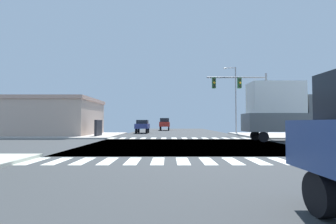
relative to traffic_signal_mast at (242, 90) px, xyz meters
name	(u,v)px	position (x,y,z in m)	size (l,w,h in m)	color
ground	(186,145)	(-5.89, -6.87, -4.65)	(90.00, 90.00, 0.05)	#343739
sidewalk_corner_ne	(290,135)	(7.11, 5.13, -4.56)	(12.00, 12.00, 0.14)	#B2ADA3
sidewalk_corner_nw	(66,135)	(-18.89, 5.13, -4.56)	(12.00, 12.00, 0.14)	#B3AAA2
crosswalk_near	(194,161)	(-6.14, -14.17, -4.62)	(13.50, 2.00, 0.01)	white
crosswalk_far	(178,138)	(-6.14, 0.43, -4.62)	(13.50, 2.00, 0.01)	white
traffic_signal_mast	(242,90)	(0.00, 0.00, 0.00)	(5.84, 0.55, 6.29)	gray
street_lamp	(233,94)	(1.76, 10.02, 0.72)	(1.78, 0.32, 9.08)	gray
bank_building	(29,117)	(-23.66, 6.01, -2.43)	(16.98, 9.48, 4.38)	#BEA292
sedan_farside_2	(141,125)	(-10.89, 12.08, -3.51)	(1.80, 4.30, 1.88)	black
suv_crossing_1	(163,123)	(-7.89, 24.69, -3.23)	(1.96, 4.60, 2.34)	black
box_truck_leading_1	(284,110)	(2.51, -3.37, -2.06)	(7.20, 2.40, 4.85)	black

